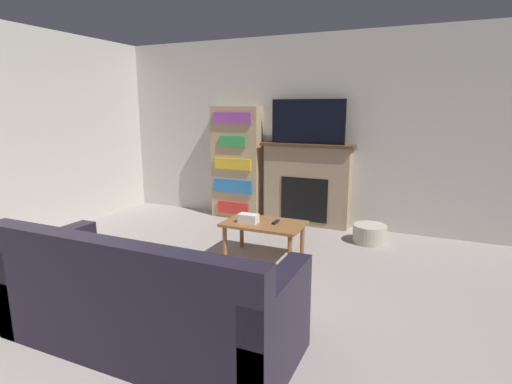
{
  "coord_description": "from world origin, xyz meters",
  "views": [
    {
      "loc": [
        1.88,
        -1.48,
        1.71
      ],
      "look_at": [
        0.11,
        2.49,
        0.77
      ],
      "focal_mm": 28.0,
      "sensor_mm": 36.0,
      "label": 1
    }
  ],
  "objects_px": {
    "storage_basket": "(370,234)",
    "couch": "(146,306)",
    "tv": "(308,122)",
    "coffee_table": "(264,227)",
    "bookshelf": "(237,163)",
    "fireplace": "(306,184)"
  },
  "relations": [
    {
      "from": "bookshelf",
      "to": "storage_basket",
      "type": "bearing_deg",
      "value": -11.42
    },
    {
      "from": "couch",
      "to": "fireplace",
      "type": "bearing_deg",
      "value": 87.47
    },
    {
      "from": "coffee_table",
      "to": "bookshelf",
      "type": "relative_size",
      "value": 0.53
    },
    {
      "from": "couch",
      "to": "bookshelf",
      "type": "bearing_deg",
      "value": 105.95
    },
    {
      "from": "storage_basket",
      "to": "couch",
      "type": "bearing_deg",
      "value": -111.05
    },
    {
      "from": "fireplace",
      "to": "storage_basket",
      "type": "relative_size",
      "value": 3.22
    },
    {
      "from": "storage_basket",
      "to": "coffee_table",
      "type": "bearing_deg",
      "value": -134.98
    },
    {
      "from": "coffee_table",
      "to": "bookshelf",
      "type": "distance_m",
      "value": 1.88
    },
    {
      "from": "coffee_table",
      "to": "couch",
      "type": "bearing_deg",
      "value": -93.2
    },
    {
      "from": "fireplace",
      "to": "storage_basket",
      "type": "height_order",
      "value": "fireplace"
    },
    {
      "from": "tv",
      "to": "coffee_table",
      "type": "relative_size",
      "value": 1.18
    },
    {
      "from": "fireplace",
      "to": "bookshelf",
      "type": "xyz_separation_m",
      "value": [
        -1.12,
        -0.02,
        0.26
      ]
    },
    {
      "from": "fireplace",
      "to": "tv",
      "type": "height_order",
      "value": "tv"
    },
    {
      "from": "tv",
      "to": "storage_basket",
      "type": "distance_m",
      "value": 1.76
    },
    {
      "from": "couch",
      "to": "bookshelf",
      "type": "distance_m",
      "value": 3.57
    },
    {
      "from": "couch",
      "to": "bookshelf",
      "type": "height_order",
      "value": "bookshelf"
    },
    {
      "from": "bookshelf",
      "to": "tv",
      "type": "bearing_deg",
      "value": 0.18
    },
    {
      "from": "fireplace",
      "to": "coffee_table",
      "type": "relative_size",
      "value": 1.5
    },
    {
      "from": "fireplace",
      "to": "coffee_table",
      "type": "bearing_deg",
      "value": -91.66
    },
    {
      "from": "couch",
      "to": "storage_basket",
      "type": "xyz_separation_m",
      "value": [
        1.14,
        2.97,
        -0.19
      ]
    },
    {
      "from": "coffee_table",
      "to": "bookshelf",
      "type": "xyz_separation_m",
      "value": [
        -1.08,
        1.46,
        0.49
      ]
    },
    {
      "from": "tv",
      "to": "coffee_table",
      "type": "xyz_separation_m",
      "value": [
        -0.04,
        -1.46,
        -1.14
      ]
    }
  ]
}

